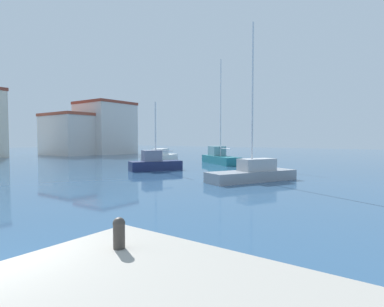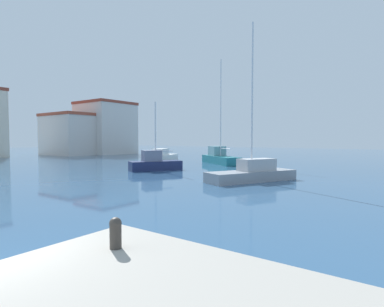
{
  "view_description": "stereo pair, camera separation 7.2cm",
  "coord_description": "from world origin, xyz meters",
  "px_view_note": "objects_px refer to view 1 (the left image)",
  "views": [
    {
      "loc": [
        -1.75,
        -5.99,
        2.86
      ],
      "look_at": [
        23.28,
        12.16,
        1.4
      ],
      "focal_mm": 28.8,
      "sensor_mm": 36.0,
      "label": 1
    },
    {
      "loc": [
        -1.71,
        -6.05,
        2.86
      ],
      "look_at": [
        23.28,
        12.16,
        1.4
      ],
      "focal_mm": 28.8,
      "sensor_mm": 36.0,
      "label": 2
    }
  ],
  "objects_px": {
    "sailboat_navy_outer_mooring": "(155,163)",
    "sailboat_teal_center_channel": "(220,157)",
    "mooring_bollard": "(119,232)",
    "motorboat_white_inner_mooring": "(161,157)",
    "sailboat_grey_far_left": "(253,172)"
  },
  "relations": [
    {
      "from": "sailboat_navy_outer_mooring",
      "to": "sailboat_teal_center_channel",
      "type": "bearing_deg",
      "value": -4.71
    },
    {
      "from": "mooring_bollard",
      "to": "sailboat_teal_center_channel",
      "type": "xyz_separation_m",
      "value": [
        27.34,
        14.33,
        -0.58
      ]
    },
    {
      "from": "motorboat_white_inner_mooring",
      "to": "sailboat_navy_outer_mooring",
      "type": "bearing_deg",
      "value": -140.91
    },
    {
      "from": "sailboat_teal_center_channel",
      "to": "sailboat_navy_outer_mooring",
      "type": "relative_size",
      "value": 1.92
    },
    {
      "from": "mooring_bollard",
      "to": "motorboat_white_inner_mooring",
      "type": "xyz_separation_m",
      "value": [
        26.12,
        22.39,
        -0.76
      ]
    },
    {
      "from": "motorboat_white_inner_mooring",
      "to": "sailboat_grey_far_left",
      "type": "bearing_deg",
      "value": -120.27
    },
    {
      "from": "motorboat_white_inner_mooring",
      "to": "sailboat_teal_center_channel",
      "type": "xyz_separation_m",
      "value": [
        1.22,
        -8.06,
        0.18
      ]
    },
    {
      "from": "sailboat_grey_far_left",
      "to": "sailboat_navy_outer_mooring",
      "type": "xyz_separation_m",
      "value": [
        1.33,
        10.29,
        0.08
      ]
    },
    {
      "from": "sailboat_navy_outer_mooring",
      "to": "sailboat_grey_far_left",
      "type": "bearing_deg",
      "value": -97.35
    },
    {
      "from": "mooring_bollard",
      "to": "motorboat_white_inner_mooring",
      "type": "relative_size",
      "value": 0.07
    },
    {
      "from": "mooring_bollard",
      "to": "sailboat_navy_outer_mooring",
      "type": "height_order",
      "value": "sailboat_navy_outer_mooring"
    },
    {
      "from": "sailboat_grey_far_left",
      "to": "sailboat_navy_outer_mooring",
      "type": "relative_size",
      "value": 1.71
    },
    {
      "from": "sailboat_grey_far_left",
      "to": "mooring_bollard",
      "type": "bearing_deg",
      "value": -162.95
    },
    {
      "from": "mooring_bollard",
      "to": "sailboat_grey_far_left",
      "type": "relative_size",
      "value": 0.05
    },
    {
      "from": "mooring_bollard",
      "to": "sailboat_teal_center_channel",
      "type": "relative_size",
      "value": 0.04
    }
  ]
}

